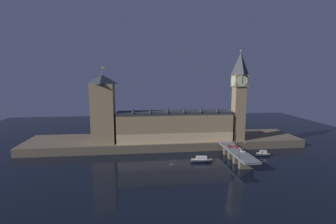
# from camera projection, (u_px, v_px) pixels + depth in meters

# --- Properties ---
(ground_plane) EXTENTS (400.00, 400.00, 0.00)m
(ground_plane) POSITION_uv_depth(u_px,v_px,m) (171.00, 161.00, 164.08)
(ground_plane) COLOR black
(embankment) EXTENTS (220.00, 42.00, 6.27)m
(embankment) POSITION_uv_depth(u_px,v_px,m) (165.00, 141.00, 201.96)
(embankment) COLOR brown
(embankment) RESTS_ON ground_plane
(parliament_hall) EXTENTS (88.92, 18.03, 27.90)m
(parliament_hall) POSITION_uv_depth(u_px,v_px,m) (175.00, 126.00, 191.08)
(parliament_hall) COLOR #9E845B
(parliament_hall) RESTS_ON embankment
(clock_tower) EXTENTS (10.73, 10.84, 70.19)m
(clock_tower) POSITION_uv_depth(u_px,v_px,m) (239.00, 93.00, 189.78)
(clock_tower) COLOR #9E845B
(clock_tower) RESTS_ON embankment
(victoria_tower) EXTENTS (16.94, 16.94, 57.44)m
(victoria_tower) POSITION_uv_depth(u_px,v_px,m) (103.00, 109.00, 183.18)
(victoria_tower) COLOR #9E845B
(victoria_tower) RESTS_ON embankment
(bridge) EXTENTS (10.47, 46.00, 6.90)m
(bridge) POSITION_uv_depth(u_px,v_px,m) (237.00, 154.00, 163.64)
(bridge) COLOR slate
(bridge) RESTS_ON ground_plane
(car_northbound_lead) EXTENTS (2.09, 4.46, 1.42)m
(car_northbound_lead) POSITION_uv_depth(u_px,v_px,m) (229.00, 146.00, 172.11)
(car_northbound_lead) COLOR red
(car_northbound_lead) RESTS_ON bridge
(car_southbound_lead) EXTENTS (1.94, 4.46, 1.42)m
(car_southbound_lead) POSITION_uv_depth(u_px,v_px,m) (243.00, 151.00, 160.65)
(car_southbound_lead) COLOR white
(car_southbound_lead) RESTS_ON bridge
(car_southbound_trail) EXTENTS (2.07, 4.13, 1.41)m
(car_southbound_trail) POSITION_uv_depth(u_px,v_px,m) (236.00, 146.00, 171.39)
(car_southbound_trail) COLOR red
(car_southbound_trail) RESTS_ON bridge
(pedestrian_near_rail) EXTENTS (0.38, 0.38, 1.85)m
(pedestrian_near_rail) POSITION_uv_depth(u_px,v_px,m) (238.00, 155.00, 151.25)
(pedestrian_near_rail) COLOR black
(pedestrian_near_rail) RESTS_ON bridge
(pedestrian_mid_walk) EXTENTS (0.38, 0.38, 1.82)m
(pedestrian_mid_walk) POSITION_uv_depth(u_px,v_px,m) (243.00, 148.00, 165.24)
(pedestrian_mid_walk) COLOR black
(pedestrian_mid_walk) RESTS_ON bridge
(pedestrian_far_rail) EXTENTS (0.38, 0.38, 1.86)m
(pedestrian_far_rail) POSITION_uv_depth(u_px,v_px,m) (223.00, 143.00, 178.14)
(pedestrian_far_rail) COLOR black
(pedestrian_far_rail) RESTS_ON bridge
(street_lamp_near) EXTENTS (1.34, 0.60, 6.90)m
(street_lamp_near) POSITION_uv_depth(u_px,v_px,m) (240.00, 152.00, 147.63)
(street_lamp_near) COLOR #2D3333
(street_lamp_near) RESTS_ON bridge
(street_lamp_mid) EXTENTS (1.34, 0.60, 5.86)m
(street_lamp_mid) POSITION_uv_depth(u_px,v_px,m) (245.00, 145.00, 163.35)
(street_lamp_mid) COLOR #2D3333
(street_lamp_mid) RESTS_ON bridge
(boat_upstream) EXTENTS (15.89, 5.46, 3.94)m
(boat_upstream) POSITION_uv_depth(u_px,v_px,m) (201.00, 160.00, 161.41)
(boat_upstream) COLOR #1E2842
(boat_upstream) RESTS_ON ground_plane
(boat_downstream) EXTENTS (10.70, 6.31, 4.10)m
(boat_downstream) POSITION_uv_depth(u_px,v_px,m) (263.00, 154.00, 173.76)
(boat_downstream) COLOR #1E2842
(boat_downstream) RESTS_ON ground_plane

